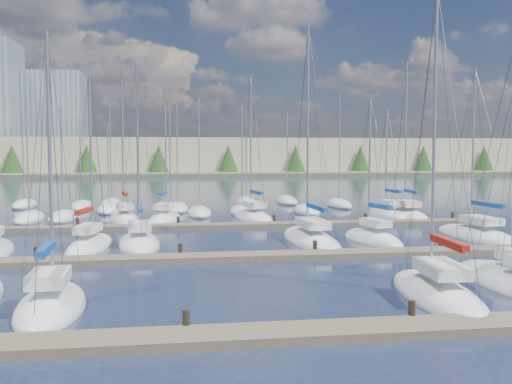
{
  "coord_description": "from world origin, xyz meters",
  "views": [
    {
      "loc": [
        -4.38,
        -16.04,
        6.12
      ],
      "look_at": [
        0.0,
        14.0,
        4.0
      ],
      "focal_mm": 40.0,
      "sensor_mm": 36.0,
      "label": 1
    }
  ],
  "objects": [
    {
      "name": "ground",
      "position": [
        0.0,
        60.0,
        0.0
      ],
      "size": [
        400.0,
        400.0,
        0.0
      ],
      "primitive_type": "plane",
      "color": "#242E49",
      "rests_on": "ground"
    },
    {
      "name": "dock_near",
      "position": [
        0.0,
        2.01,
        0.15
      ],
      "size": [
        44.0,
        1.93,
        1.1
      ],
      "color": "#6B5E4C",
      "rests_on": "ground"
    },
    {
      "name": "dock_mid",
      "position": [
        0.0,
        16.01,
        0.15
      ],
      "size": [
        44.0,
        1.93,
        1.1
      ],
      "color": "#6B5E4C",
      "rests_on": "ground"
    },
    {
      "name": "dock_far",
      "position": [
        0.0,
        30.01,
        0.15
      ],
      "size": [
        44.0,
        1.93,
        1.1
      ],
      "color": "#6B5E4C",
      "rests_on": "ground"
    },
    {
      "name": "sailboat_q",
      "position": [
        15.86,
        35.48,
        0.17
      ],
      "size": [
        3.22,
        7.56,
        10.91
      ],
      "rotation": [
        0.0,
        0.0,
        0.09
      ],
      "color": "white",
      "rests_on": "ground"
    },
    {
      "name": "sailboat_r",
      "position": [
        17.46,
        34.84,
        0.19
      ],
      "size": [
        3.73,
        9.76,
        15.36
      ],
      "rotation": [
        0.0,
        0.0,
        -0.1
      ],
      "color": "white",
      "rests_on": "ground"
    },
    {
      "name": "sailboat_n",
      "position": [
        -8.71,
        35.68,
        0.2
      ],
      "size": [
        3.74,
        8.46,
        14.7
      ],
      "rotation": [
        0.0,
        0.0,
        0.16
      ],
      "color": "white",
      "rests_on": "ground"
    },
    {
      "name": "sailboat_m",
      "position": [
        17.05,
        21.56,
        0.17
      ],
      "size": [
        3.46,
        9.47,
        12.86
      ],
      "rotation": [
        0.0,
        0.0,
        0.06
      ],
      "color": "white",
      "rests_on": "ground"
    },
    {
      "name": "sailboat_i",
      "position": [
        -9.65,
        20.87,
        0.2
      ],
      "size": [
        3.24,
        7.66,
        12.37
      ],
      "rotation": [
        0.0,
        0.0,
        -0.16
      ],
      "color": "white",
      "rests_on": "ground"
    },
    {
      "name": "sailboat_c",
      "position": [
        -9.11,
        6.6,
        0.18
      ],
      "size": [
        2.78,
        6.81,
        11.52
      ],
      "rotation": [
        0.0,
        0.0,
        0.04
      ],
      "color": "white",
      "rests_on": "ground"
    },
    {
      "name": "sailboat_j",
      "position": [
        -6.61,
        21.7,
        0.18
      ],
      "size": [
        3.31,
        7.72,
        12.77
      ],
      "rotation": [
        0.0,
        0.0,
        0.09
      ],
      "color": "white",
      "rests_on": "ground"
    },
    {
      "name": "sailboat_d",
      "position": [
        6.54,
        6.15,
        0.18
      ],
      "size": [
        3.26,
        8.57,
        13.71
      ],
      "rotation": [
        0.0,
        0.0,
        -0.08
      ],
      "color": "white",
      "rests_on": "ground"
    },
    {
      "name": "sailboat_p",
      "position": [
        2.86,
        35.61,
        0.18
      ],
      "size": [
        3.97,
        8.59,
        13.99
      ],
      "rotation": [
        0.0,
        0.0,
        0.15
      ],
      "color": "white",
      "rests_on": "ground"
    },
    {
      "name": "sailboat_l",
      "position": [
        9.13,
        21.12,
        0.18
      ],
      "size": [
        3.47,
        6.98,
        10.51
      ],
      "rotation": [
        0.0,
        0.0,
        0.2
      ],
      "color": "white",
      "rests_on": "ground"
    },
    {
      "name": "sailboat_o",
      "position": [
        -5.14,
        35.19,
        0.19
      ],
      "size": [
        3.82,
        7.21,
        13.04
      ],
      "rotation": [
        0.0,
        0.0,
        -0.2
      ],
      "color": "white",
      "rests_on": "ground"
    },
    {
      "name": "sailboat_k",
      "position": [
        4.87,
        21.56,
        0.18
      ],
      "size": [
        3.17,
        10.57,
        15.58
      ],
      "rotation": [
        0.0,
        0.0,
        0.03
      ],
      "color": "white",
      "rests_on": "ground"
    },
    {
      "name": "distant_boats",
      "position": [
        -4.34,
        43.76,
        0.29
      ],
      "size": [
        36.93,
        20.75,
        13.3
      ],
      "color": "#9EA0A5",
      "rests_on": "ground"
    },
    {
      "name": "shoreline",
      "position": [
        -13.29,
        149.77,
        7.44
      ],
      "size": [
        400.0,
        60.0,
        38.0
      ],
      "color": "#666B51",
      "rests_on": "ground"
    }
  ]
}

